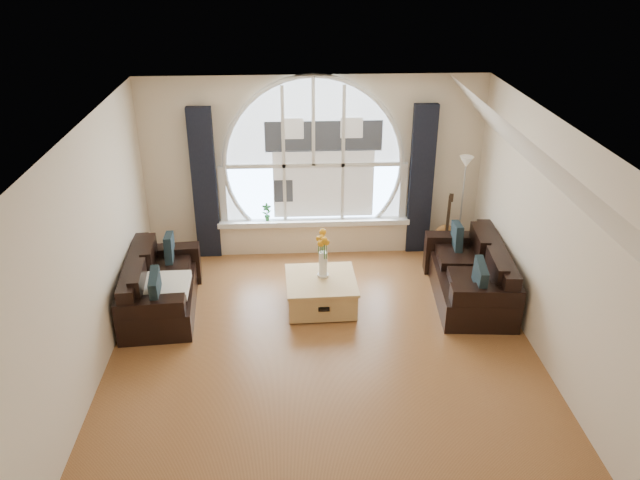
{
  "coord_description": "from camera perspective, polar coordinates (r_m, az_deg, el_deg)",
  "views": [
    {
      "loc": [
        -0.37,
        -6.02,
        4.42
      ],
      "look_at": [
        0.0,
        0.9,
        1.05
      ],
      "focal_mm": 35.14,
      "sensor_mm": 36.0,
      "label": 1
    }
  ],
  "objects": [
    {
      "name": "potted_plant",
      "position": [
        9.45,
        -4.87,
        2.55
      ],
      "size": [
        0.15,
        0.11,
        0.27
      ],
      "primitive_type": "imported",
      "rotation": [
        0.0,
        0.0,
        0.12
      ],
      "color": "#1E6023",
      "rests_on": "window_sill"
    },
    {
      "name": "ground",
      "position": [
        7.48,
        0.37,
        -10.3
      ],
      "size": [
        5.0,
        5.5,
        0.01
      ],
      "primitive_type": "cube",
      "color": "brown",
      "rests_on": "ground"
    },
    {
      "name": "throw_blanket",
      "position": [
        8.04,
        -13.77,
        -4.09
      ],
      "size": [
        0.56,
        0.56,
        0.1
      ],
      "primitive_type": "cube",
      "rotation": [
        0.0,
        0.0,
        0.02
      ],
      "color": "silver",
      "rests_on": "sofa_left"
    },
    {
      "name": "window_sill",
      "position": [
        9.52,
        -0.56,
        1.68
      ],
      "size": [
        2.9,
        0.22,
        0.08
      ],
      "primitive_type": "cube",
      "color": "white",
      "rests_on": "wall_back"
    },
    {
      "name": "vase_flowers",
      "position": [
        8.04,
        0.29,
        -0.87
      ],
      "size": [
        0.24,
        0.24,
        0.7
      ],
      "primitive_type": "cube",
      "color": "white",
      "rests_on": "coffee_chest"
    },
    {
      "name": "sofa_right",
      "position": [
        8.57,
        13.46,
        -2.85
      ],
      "size": [
        1.01,
        1.8,
        0.77
      ],
      "primitive_type": "cube",
      "rotation": [
        0.0,
        0.0,
        -0.08
      ],
      "color": "black",
      "rests_on": "ground"
    },
    {
      "name": "curtain_left",
      "position": [
        9.33,
        -10.47,
        4.97
      ],
      "size": [
        0.35,
        0.12,
        2.3
      ],
      "primitive_type": "cube",
      "color": "black",
      "rests_on": "ground"
    },
    {
      "name": "attic_slope",
      "position": [
        6.87,
        19.22,
        6.92
      ],
      "size": [
        0.92,
        5.5,
        0.72
      ],
      "primitive_type": "cube",
      "color": "silver",
      "rests_on": "ground"
    },
    {
      "name": "wall_left",
      "position": [
        7.09,
        -20.21,
        -1.47
      ],
      "size": [
        0.01,
        5.5,
        2.7
      ],
      "primitive_type": "cube",
      "color": "beige",
      "rests_on": "ground"
    },
    {
      "name": "wall_back",
      "position": [
        9.3,
        -0.61,
        6.65
      ],
      "size": [
        5.0,
        0.01,
        2.7
      ],
      "primitive_type": "cube",
      "color": "beige",
      "rests_on": "ground"
    },
    {
      "name": "window_frame",
      "position": [
        9.16,
        -0.6,
        8.15
      ],
      "size": [
        2.76,
        0.08,
        2.15
      ],
      "primitive_type": "cube",
      "color": "white",
      "rests_on": "wall_back"
    },
    {
      "name": "arched_window",
      "position": [
        9.19,
        -0.61,
        8.21
      ],
      "size": [
        2.6,
        0.06,
        2.15
      ],
      "primitive_type": "cube",
      "color": "silver",
      "rests_on": "wall_back"
    },
    {
      "name": "curtain_right",
      "position": [
        9.46,
        9.2,
        5.36
      ],
      "size": [
        0.35,
        0.12,
        2.3
      ],
      "primitive_type": "cube",
      "color": "black",
      "rests_on": "ground"
    },
    {
      "name": "floor_lamp",
      "position": [
        9.49,
        12.75,
        2.84
      ],
      "size": [
        0.24,
        0.24,
        1.6
      ],
      "primitive_type": "cube",
      "color": "#B2B2B2",
      "rests_on": "ground"
    },
    {
      "name": "coffee_chest",
      "position": [
        8.25,
        0.09,
        -4.68
      ],
      "size": [
        0.93,
        0.93,
        0.44
      ],
      "primitive_type": "cube",
      "rotation": [
        0.0,
        0.0,
        0.03
      ],
      "color": "tan",
      "rests_on": "ground"
    },
    {
      "name": "wall_right",
      "position": [
        7.35,
        20.27,
        -0.51
      ],
      "size": [
        0.01,
        5.5,
        2.7
      ],
      "primitive_type": "cube",
      "color": "beige",
      "rests_on": "ground"
    },
    {
      "name": "guitar",
      "position": [
        9.59,
        11.46,
        1.44
      ],
      "size": [
        0.42,
        0.34,
        1.06
      ],
      "primitive_type": "cube",
      "rotation": [
        0.0,
        0.0,
        -0.32
      ],
      "color": "brown",
      "rests_on": "ground"
    },
    {
      "name": "ceiling",
      "position": [
        6.28,
        0.44,
        10.01
      ],
      "size": [
        5.0,
        5.5,
        0.01
      ],
      "primitive_type": "cube",
      "color": "silver",
      "rests_on": "ground"
    },
    {
      "name": "sofa_left",
      "position": [
        8.35,
        -14.3,
        -3.75
      ],
      "size": [
        0.95,
        1.71,
        0.73
      ],
      "primitive_type": "cube",
      "rotation": [
        0.0,
        0.0,
        0.08
      ],
      "color": "black",
      "rests_on": "ground"
    },
    {
      "name": "wall_front",
      "position": [
        4.51,
        2.59,
        -17.1
      ],
      "size": [
        5.0,
        0.01,
        2.7
      ],
      "primitive_type": "cube",
      "color": "beige",
      "rests_on": "ground"
    },
    {
      "name": "neighbor_house",
      "position": [
        9.22,
        0.34,
        7.46
      ],
      "size": [
        1.7,
        0.02,
        1.5
      ],
      "primitive_type": "cube",
      "color": "silver",
      "rests_on": "wall_back"
    }
  ]
}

